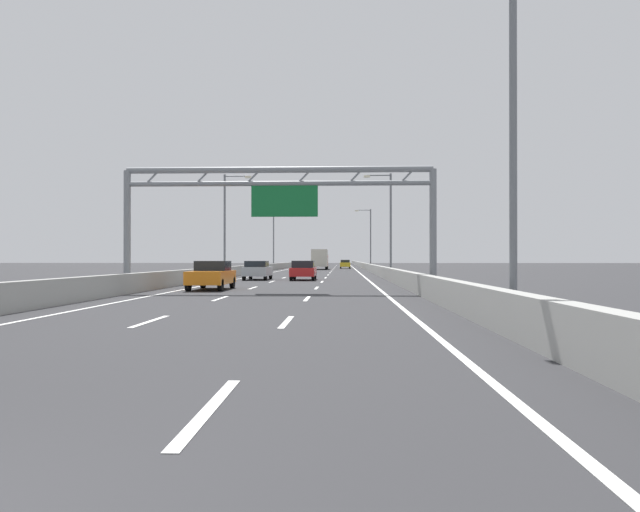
{
  "coord_description": "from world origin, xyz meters",
  "views": [
    {
      "loc": [
        3.26,
        -2.99,
        1.65
      ],
      "look_at": [
        0.45,
        71.26,
        2.0
      ],
      "focal_mm": 33.48,
      "sensor_mm": 36.0,
      "label": 1
    }
  ],
  "objects_px": {
    "yellow_car": "(345,264)",
    "streetlamp_right_far": "(369,235)",
    "red_car": "(303,270)",
    "streetlamp_right_near": "(504,115)",
    "streetlamp_right_mid": "(388,218)",
    "streetlamp_left_far": "(275,235)",
    "silver_car": "(258,270)",
    "streetlamp_left_mid": "(227,219)",
    "sign_gantry": "(279,197)",
    "box_truck": "(320,259)",
    "orange_car": "(212,275)"
  },
  "relations": [
    {
      "from": "red_car",
      "to": "streetlamp_right_far",
      "type": "bearing_deg",
      "value": 81.48
    },
    {
      "from": "streetlamp_left_far",
      "to": "yellow_car",
      "type": "xyz_separation_m",
      "value": [
        11.17,
        5.8,
        -4.64
      ]
    },
    {
      "from": "streetlamp_left_far",
      "to": "box_truck",
      "type": "height_order",
      "value": "streetlamp_left_far"
    },
    {
      "from": "streetlamp_right_mid",
      "to": "orange_car",
      "type": "distance_m",
      "value": 26.27
    },
    {
      "from": "orange_car",
      "to": "box_truck",
      "type": "height_order",
      "value": "box_truck"
    },
    {
      "from": "streetlamp_right_far",
      "to": "orange_car",
      "type": "relative_size",
      "value": 2.2
    },
    {
      "from": "streetlamp_right_near",
      "to": "red_car",
      "type": "xyz_separation_m",
      "value": [
        -7.24,
        30.35,
        -4.64
      ]
    },
    {
      "from": "streetlamp_left_far",
      "to": "red_car",
      "type": "distance_m",
      "value": 49.16
    },
    {
      "from": "streetlamp_left_far",
      "to": "orange_car",
      "type": "relative_size",
      "value": 2.2
    },
    {
      "from": "streetlamp_right_far",
      "to": "orange_car",
      "type": "distance_m",
      "value": 63.8
    },
    {
      "from": "streetlamp_right_near",
      "to": "streetlamp_left_mid",
      "type": "distance_m",
      "value": 42.08
    },
    {
      "from": "red_car",
      "to": "silver_car",
      "type": "xyz_separation_m",
      "value": [
        -3.65,
        0.6,
        0.01
      ]
    },
    {
      "from": "yellow_car",
      "to": "streetlamp_right_near",
      "type": "bearing_deg",
      "value": -87.45
    },
    {
      "from": "streetlamp_right_far",
      "to": "red_car",
      "type": "bearing_deg",
      "value": -98.52
    },
    {
      "from": "streetlamp_right_near",
      "to": "yellow_car",
      "type": "height_order",
      "value": "streetlamp_right_near"
    },
    {
      "from": "sign_gantry",
      "to": "box_truck",
      "type": "relative_size",
      "value": 1.8
    },
    {
      "from": "streetlamp_right_mid",
      "to": "box_truck",
      "type": "bearing_deg",
      "value": 101.71
    },
    {
      "from": "streetlamp_left_mid",
      "to": "yellow_car",
      "type": "relative_size",
      "value": 2.27
    },
    {
      "from": "streetlamp_left_far",
      "to": "silver_car",
      "type": "bearing_deg",
      "value": -85.16
    },
    {
      "from": "silver_car",
      "to": "orange_car",
      "type": "xyz_separation_m",
      "value": [
        -0.33,
        -14.91,
        0.01
      ]
    },
    {
      "from": "red_car",
      "to": "streetlamp_right_near",
      "type": "bearing_deg",
      "value": -76.59
    },
    {
      "from": "silver_car",
      "to": "streetlamp_left_mid",
      "type": "bearing_deg",
      "value": 115.75
    },
    {
      "from": "yellow_car",
      "to": "orange_car",
      "type": "relative_size",
      "value": 0.97
    },
    {
      "from": "streetlamp_right_mid",
      "to": "box_truck",
      "type": "height_order",
      "value": "streetlamp_right_mid"
    },
    {
      "from": "streetlamp_right_near",
      "to": "streetlamp_left_far",
      "type": "xyz_separation_m",
      "value": [
        -14.93,
        78.68,
        0.0
      ]
    },
    {
      "from": "streetlamp_left_mid",
      "to": "red_car",
      "type": "height_order",
      "value": "streetlamp_left_mid"
    },
    {
      "from": "streetlamp_right_near",
      "to": "orange_car",
      "type": "bearing_deg",
      "value": 124.96
    },
    {
      "from": "yellow_car",
      "to": "silver_car",
      "type": "relative_size",
      "value": 0.96
    },
    {
      "from": "streetlamp_right_mid",
      "to": "streetlamp_left_far",
      "type": "distance_m",
      "value": 42.08
    },
    {
      "from": "sign_gantry",
      "to": "orange_car",
      "type": "height_order",
      "value": "sign_gantry"
    },
    {
      "from": "streetlamp_right_near",
      "to": "red_car",
      "type": "relative_size",
      "value": 2.25
    },
    {
      "from": "streetlamp_right_mid",
      "to": "yellow_car",
      "type": "bearing_deg",
      "value": 94.77
    },
    {
      "from": "silver_car",
      "to": "box_truck",
      "type": "distance_m",
      "value": 45.65
    },
    {
      "from": "streetlamp_right_near",
      "to": "streetlamp_left_mid",
      "type": "height_order",
      "value": "same"
    },
    {
      "from": "streetlamp_right_near",
      "to": "orange_car",
      "type": "xyz_separation_m",
      "value": [
        -11.22,
        16.04,
        -4.62
      ]
    },
    {
      "from": "streetlamp_right_mid",
      "to": "streetlamp_left_mid",
      "type": "bearing_deg",
      "value": 180.0
    },
    {
      "from": "streetlamp_left_far",
      "to": "streetlamp_right_mid",
      "type": "bearing_deg",
      "value": -69.22
    },
    {
      "from": "streetlamp_right_far",
      "to": "red_car",
      "type": "relative_size",
      "value": 2.25
    },
    {
      "from": "streetlamp_right_near",
      "to": "box_truck",
      "type": "distance_m",
      "value": 76.96
    },
    {
      "from": "streetlamp_left_mid",
      "to": "yellow_car",
      "type": "height_order",
      "value": "streetlamp_left_mid"
    },
    {
      "from": "streetlamp_right_mid",
      "to": "silver_car",
      "type": "relative_size",
      "value": 2.17
    },
    {
      "from": "yellow_car",
      "to": "streetlamp_right_far",
      "type": "bearing_deg",
      "value": -57.01
    },
    {
      "from": "orange_car",
      "to": "streetlamp_left_mid",
      "type": "bearing_deg",
      "value": 99.06
    },
    {
      "from": "streetlamp_right_far",
      "to": "orange_car",
      "type": "xyz_separation_m",
      "value": [
        -11.22,
        -62.64,
        -4.62
      ]
    },
    {
      "from": "streetlamp_right_near",
      "to": "yellow_car",
      "type": "bearing_deg",
      "value": 92.55
    },
    {
      "from": "sign_gantry",
      "to": "streetlamp_right_near",
      "type": "relative_size",
      "value": 1.69
    },
    {
      "from": "sign_gantry",
      "to": "orange_car",
      "type": "distance_m",
      "value": 5.73
    },
    {
      "from": "sign_gantry",
      "to": "streetlamp_right_mid",
      "type": "relative_size",
      "value": 1.69
    },
    {
      "from": "sign_gantry",
      "to": "streetlamp_left_mid",
      "type": "relative_size",
      "value": 1.69
    },
    {
      "from": "streetlamp_right_near",
      "to": "yellow_car",
      "type": "relative_size",
      "value": 2.27
    }
  ]
}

